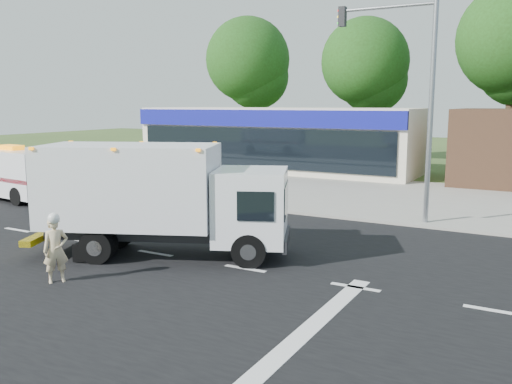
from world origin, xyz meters
TOP-DOWN VIEW (x-y plane):
  - ground at (0.00, 0.00)m, footprint 120.00×120.00m
  - road_asphalt at (0.00, 0.00)m, footprint 60.00×14.00m
  - sidewalk at (0.00, 8.20)m, footprint 60.00×2.40m
  - parking_apron at (0.00, 14.00)m, footprint 60.00×9.00m
  - lane_markings at (1.35, -1.35)m, footprint 55.20×7.00m
  - ems_box_truck at (-2.79, -0.07)m, footprint 7.43×4.81m
  - emergency_worker at (-3.45, -3.12)m, footprint 0.64×0.70m
  - ambulance_van at (-14.36, 4.05)m, footprint 5.36×2.50m
  - retail_strip_mall at (-9.00, 19.93)m, footprint 18.00×6.20m
  - traffic_signal_pole at (2.35, 7.60)m, footprint 3.51×0.25m
  - background_trees at (-0.85, 28.16)m, footprint 36.77×7.39m

SIDE VIEW (x-z plane):
  - ground at x=0.00m, z-range 0.00..0.00m
  - road_asphalt at x=0.00m, z-range -0.01..0.01m
  - parking_apron at x=0.00m, z-range 0.00..0.02m
  - lane_markings at x=1.35m, z-range 0.01..0.02m
  - sidewalk at x=0.00m, z-range 0.00..0.12m
  - emergency_worker at x=-3.45m, z-range -0.01..1.71m
  - ambulance_van at x=-14.36m, z-range 0.01..2.45m
  - ems_box_truck at x=-2.79m, z-range 0.24..3.41m
  - retail_strip_mall at x=-9.00m, z-range 0.01..4.01m
  - traffic_signal_pole at x=2.35m, z-range 0.92..8.92m
  - background_trees at x=-0.85m, z-range 1.33..13.43m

